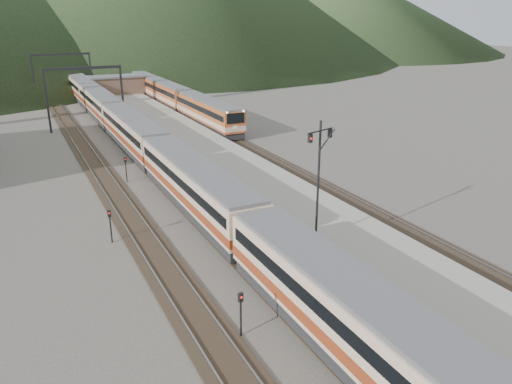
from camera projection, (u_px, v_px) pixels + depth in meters
track_main at (139, 153)px, 53.62m from camera, size 2.60×200.00×0.23m
track_far at (91, 159)px, 51.53m from camera, size 2.60×200.00×0.23m
track_second at (237, 142)px, 58.42m from camera, size 2.60×200.00×0.23m
platform at (194, 148)px, 54.12m from camera, size 8.00×100.00×1.00m
gantry_near at (84, 86)px, 63.23m from camera, size 9.55×0.25×8.00m
gantry_far at (62, 68)px, 84.33m from camera, size 9.55×0.25×8.00m
station_shed at (117, 84)px, 87.18m from camera, size 9.40×4.40×3.10m
main_train at (133, 132)px, 54.63m from camera, size 2.91×99.94×3.56m
second_train at (167, 94)px, 81.17m from camera, size 2.67×54.96×3.27m
signal_mast at (319, 169)px, 29.57m from camera, size 2.12×0.79×7.46m
short_signal_a at (241, 308)px, 22.90m from camera, size 0.26×0.22×2.27m
short_signal_b at (126, 166)px, 44.31m from camera, size 0.24×0.19×2.27m
short_signal_c at (110, 222)px, 32.42m from camera, size 0.22×0.17×2.27m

